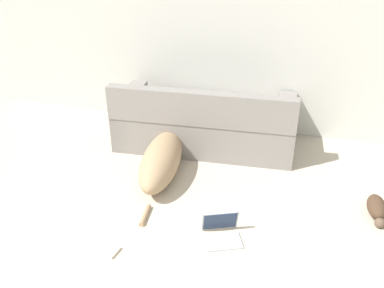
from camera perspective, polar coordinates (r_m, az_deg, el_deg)
The scene contains 6 objects.
wall_back at distance 5.25m, azimuth 6.35°, elevation 15.23°, with size 6.43×0.06×2.60m.
couch at distance 5.09m, azimuth 1.74°, elevation 2.64°, with size 2.13×1.04×0.82m.
dog at distance 4.57m, azimuth -4.00°, elevation -2.00°, with size 0.51×1.60×0.39m.
cat at distance 4.39m, azimuth 23.41°, elevation -7.83°, with size 0.20×0.49×0.17m.
laptop_open at distance 3.82m, azimuth 3.90°, elevation -11.27°, with size 0.41×0.39×0.23m.
book_cream at distance 3.77m, azimuth -11.14°, elevation -13.72°, with size 0.19×0.17×0.02m.
Camera 1 is at (0.80, -1.54, 2.54)m, focal length 40.00 mm.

